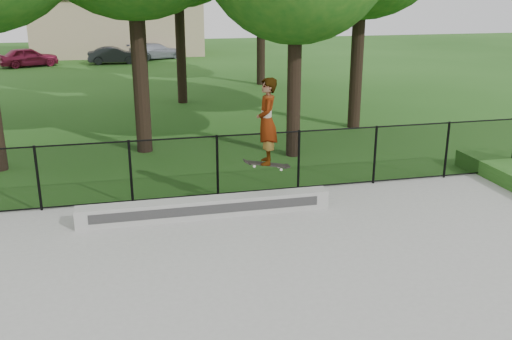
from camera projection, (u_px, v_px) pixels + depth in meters
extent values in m
plane|color=#204D15|center=(287.00, 339.00, 8.18)|extent=(100.00, 100.00, 0.00)
cube|color=gray|center=(287.00, 337.00, 8.17)|extent=(14.00, 12.00, 0.06)
cube|color=#9D9C98|center=(206.00, 207.00, 12.35)|extent=(5.47, 0.40, 0.41)
imported|color=maroon|center=(28.00, 57.00, 36.09)|extent=(3.81, 2.58, 1.21)
imported|color=black|center=(114.00, 55.00, 37.45)|extent=(3.04, 1.19, 1.10)
imported|color=#8D90A0|center=(156.00, 51.00, 39.85)|extent=(3.85, 2.79, 1.11)
cube|color=black|center=(267.00, 164.00, 12.37)|extent=(0.83, 0.23, 0.18)
imported|color=#A2C0D6|center=(267.00, 121.00, 12.08)|extent=(0.57, 0.75, 1.86)
cylinder|color=black|center=(38.00, 178.00, 12.52)|extent=(0.06, 0.06, 1.50)
cylinder|color=black|center=(131.00, 172.00, 12.96)|extent=(0.06, 0.06, 1.50)
cylinder|color=black|center=(217.00, 166.00, 13.40)|extent=(0.06, 0.06, 1.50)
cylinder|color=black|center=(299.00, 160.00, 13.84)|extent=(0.06, 0.06, 1.50)
cylinder|color=black|center=(375.00, 155.00, 14.28)|extent=(0.06, 0.06, 1.50)
cylinder|color=black|center=(447.00, 150.00, 14.71)|extent=(0.06, 0.06, 1.50)
cylinder|color=black|center=(217.00, 136.00, 13.18)|extent=(16.00, 0.04, 0.04)
cylinder|color=black|center=(218.00, 194.00, 13.61)|extent=(16.00, 0.04, 0.04)
cube|color=black|center=(217.00, 166.00, 13.40)|extent=(16.00, 0.01, 1.50)
cylinder|color=black|center=(140.00, 64.00, 16.77)|extent=(0.44, 0.44, 5.31)
cylinder|color=black|center=(294.00, 81.00, 16.45)|extent=(0.44, 0.44, 4.47)
cylinder|color=black|center=(357.00, 55.00, 19.83)|extent=(0.44, 0.44, 5.12)
cylinder|color=black|center=(180.00, 39.00, 24.13)|extent=(0.44, 0.44, 5.45)
cylinder|color=black|center=(261.00, 42.00, 29.00)|extent=(0.44, 0.44, 4.29)
cube|color=tan|center=(118.00, 27.00, 42.34)|extent=(12.00, 6.00, 4.00)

